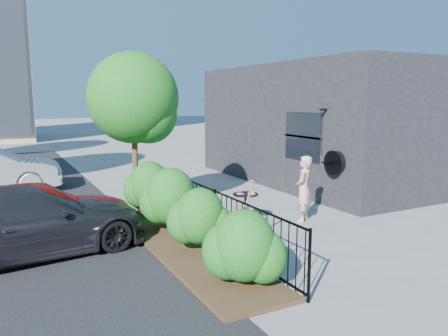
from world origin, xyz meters
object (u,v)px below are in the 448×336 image
shovel (242,219)px  car_darkgrey (25,222)px  cafe_table (246,203)px  car_red (36,211)px  woman (303,189)px  patio_tree (136,104)px

shovel → car_darkgrey: bearing=157.1°
cafe_table → car_red: 4.45m
woman → shovel: bearing=-15.6°
cafe_table → shovel: 1.72m
patio_tree → shovel: 4.16m
patio_tree → car_darkgrey: size_ratio=0.88×
woman → car_darkgrey: 6.00m
car_red → patio_tree: bearing=-71.5°
patio_tree → car_darkgrey: 3.90m
patio_tree → car_darkgrey: bearing=-145.3°
car_darkgrey → woman: bearing=-102.8°
cafe_table → car_darkgrey: bearing=178.6°
patio_tree → car_red: bearing=-155.4°
shovel → woman: bearing=25.5°
shovel → car_red: size_ratio=0.36×
patio_tree → car_red: size_ratio=1.03×
woman → car_red: 5.87m
woman → car_darkgrey: (-5.98, 0.46, -0.13)m
car_darkgrey → patio_tree: bearing=-63.8°
woman → car_darkgrey: bearing=-45.4°
woman → car_darkgrey: woman is taller
patio_tree → car_darkgrey: (-2.70, -1.87, -2.12)m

